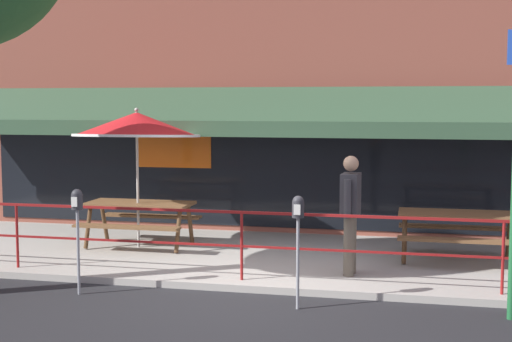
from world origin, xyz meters
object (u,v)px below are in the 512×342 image
picnic_table_left (139,212)px  parking_meter_far (298,218)px  patio_umbrella_left (137,125)px  picnic_table_centre (458,223)px  pedestrian_walking (350,209)px  parking_meter_near (77,209)px

picnic_table_left → parking_meter_far: size_ratio=1.27×
patio_umbrella_left → parking_meter_far: 4.29m
picnic_table_left → picnic_table_centre: same height
picnic_table_centre → patio_umbrella_left: size_ratio=0.76×
patio_umbrella_left → pedestrian_walking: 4.03m
patio_umbrella_left → parking_meter_far: bearing=-40.1°
patio_umbrella_left → pedestrian_walking: (3.69, -1.16, -1.12)m
picnic_table_centre → parking_meter_near: size_ratio=1.27×
patio_umbrella_left → picnic_table_centre: bearing=0.6°
patio_umbrella_left → pedestrian_walking: patio_umbrella_left is taller
patio_umbrella_left → parking_meter_far: (3.18, -2.68, -1.03)m
picnic_table_centre → pedestrian_walking: pedestrian_walking is taller
pedestrian_walking → parking_meter_far: size_ratio=1.20×
picnic_table_left → parking_meter_near: parking_meter_near is taller
patio_umbrella_left → picnic_table_left: bearing=90.0°
patio_umbrella_left → parking_meter_near: (0.21, -2.65, -1.03)m
parking_meter_far → patio_umbrella_left: bearing=139.9°
pedestrian_walking → parking_meter_near: size_ratio=1.20×
picnic_table_centre → patio_umbrella_left: (-5.24, -0.06, 1.47)m
picnic_table_centre → patio_umbrella_left: bearing=-179.4°
pedestrian_walking → patio_umbrella_left: bearing=162.6°
picnic_table_left → parking_meter_near: 2.75m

